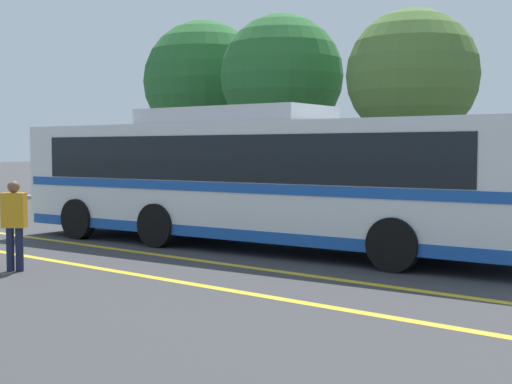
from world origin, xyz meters
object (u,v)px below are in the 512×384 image
object	(u,v)px
transit_bus	(255,176)
tree_0	(204,82)
parked_car_2	(393,208)
parked_car_1	(209,197)
tree_2	(412,76)
parked_car_0	(110,190)
tree_3	(282,76)
pedestrian_0	(14,220)

from	to	relation	value
transit_bus	tree_0	world-z (taller)	tree_0
parked_car_2	transit_bus	bearing A→B (deg)	162.23
parked_car_1	tree_2	size ratio (longest dim) A/B	0.73
transit_bus	parked_car_1	xyz separation A→B (m)	(-5.26, 4.03, -0.91)
parked_car_0	tree_3	world-z (taller)	tree_3
transit_bus	tree_2	world-z (taller)	tree_2
tree_0	transit_bus	bearing A→B (deg)	-41.77
parked_car_2	parked_car_1	bearing A→B (deg)	90.39
parked_car_1	tree_3	world-z (taller)	tree_3
parked_car_0	parked_car_2	world-z (taller)	parked_car_0
parked_car_0	pedestrian_0	bearing A→B (deg)	45.08
parked_car_2	tree_2	size ratio (longest dim) A/B	0.68
pedestrian_0	tree_3	bearing A→B (deg)	70.07
parked_car_2	pedestrian_0	distance (m)	9.53
tree_2	tree_3	world-z (taller)	tree_3
parked_car_0	tree_0	world-z (taller)	tree_0
tree_0	pedestrian_0	bearing A→B (deg)	-57.37
parked_car_2	tree_2	xyz separation A→B (m)	(-1.53, 3.93, 3.80)
transit_bus	parked_car_2	bearing A→B (deg)	155.84
transit_bus	tree_0	xyz separation A→B (m)	(-11.00, 9.83, 3.51)
parked_car_1	pedestrian_0	size ratio (longest dim) A/B	2.89
parked_car_0	tree_2	size ratio (longest dim) A/B	0.66
transit_bus	parked_car_0	bearing A→B (deg)	-116.86
transit_bus	parked_car_2	world-z (taller)	transit_bus
transit_bus	tree_2	distance (m)	8.34
tree_0	tree_2	xyz separation A→B (m)	(10.84, -2.01, -0.61)
tree_2	parked_car_0	bearing A→B (deg)	-160.47
transit_bus	pedestrian_0	bearing A→B (deg)	-19.28
tree_0	tree_2	size ratio (longest dim) A/B	1.17
tree_3	tree_0	bearing A→B (deg)	164.46
pedestrian_0	tree_2	distance (m)	13.60
parked_car_0	tree_0	xyz separation A→B (m)	(-0.64, 5.62, 4.38)
parked_car_1	tree_0	bearing A→B (deg)	-139.89
tree_0	tree_3	bearing A→B (deg)	-15.54
parked_car_2	tree_3	distance (m)	9.32
pedestrian_0	tree_0	size ratio (longest dim) A/B	0.21
tree_3	parked_car_2	bearing A→B (deg)	-32.33
pedestrian_0	tree_3	size ratio (longest dim) A/B	0.23
pedestrian_0	tree_0	distance (m)	18.38
tree_3	pedestrian_0	bearing A→B (deg)	-72.37
parked_car_1	tree_0	distance (m)	9.28
parked_car_2	pedestrian_0	size ratio (longest dim) A/B	2.69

